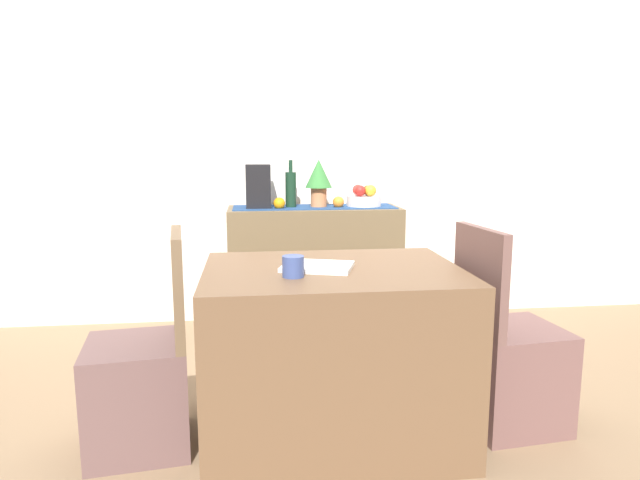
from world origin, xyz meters
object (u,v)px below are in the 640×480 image
at_px(wine_bottle, 291,189).
at_px(chair_near_window, 142,385).
at_px(coffee_cup, 293,266).
at_px(open_book, 317,267).
at_px(chair_by_corner, 509,367).
at_px(sideboard_console, 314,268).
at_px(dining_table, 332,353).
at_px(fruit_bowl, 364,201).
at_px(coffee_maker, 258,186).
at_px(potted_plant, 319,178).

bearing_deg(wine_bottle, chair_near_window, -116.32).
height_order(coffee_cup, chair_near_window, chair_near_window).
relative_size(open_book, chair_by_corner, 0.31).
height_order(sideboard_console, open_book, sideboard_console).
distance_m(dining_table, coffee_cup, 0.47).
height_order(dining_table, coffee_cup, coffee_cup).
height_order(fruit_bowl, coffee_cup, fruit_bowl).
relative_size(chair_near_window, chair_by_corner, 1.00).
relative_size(sideboard_console, chair_by_corner, 1.27).
bearing_deg(coffee_maker, wine_bottle, 0.00).
height_order(wine_bottle, coffee_cup, wine_bottle).
relative_size(dining_table, chair_near_window, 1.18).
bearing_deg(chair_near_window, dining_table, -0.15).
relative_size(potted_plant, open_book, 1.14).
relative_size(coffee_maker, coffee_cup, 3.39).
bearing_deg(open_book, chair_near_window, -162.79).
relative_size(fruit_bowl, chair_near_window, 0.26).
bearing_deg(dining_table, potted_plant, 85.47).
height_order(potted_plant, chair_by_corner, potted_plant).
height_order(sideboard_console, chair_near_window, chair_near_window).
relative_size(wine_bottle, open_book, 1.13).
height_order(wine_bottle, dining_table, wine_bottle).
relative_size(sideboard_console, dining_table, 1.08).
bearing_deg(coffee_cup, sideboard_console, 80.77).
bearing_deg(potted_plant, chair_near_window, -121.88).
relative_size(fruit_bowl, wine_bottle, 0.75).
relative_size(potted_plant, chair_by_corner, 0.35).
bearing_deg(dining_table, coffee_maker, 101.03).
distance_m(sideboard_console, wine_bottle, 0.56).
bearing_deg(chair_near_window, coffee_maker, 70.83).
height_order(coffee_maker, open_book, coffee_maker).
xyz_separation_m(sideboard_console, dining_table, (-0.09, -1.46, -0.04)).
relative_size(coffee_maker, dining_table, 0.27).
relative_size(wine_bottle, chair_by_corner, 0.35).
distance_m(coffee_maker, chair_by_corner, 1.95).
xyz_separation_m(coffee_maker, chair_by_corner, (1.08, -1.47, -0.71)).
relative_size(sideboard_console, coffee_cup, 13.52).
xyz_separation_m(dining_table, open_book, (-0.06, -0.01, 0.38)).
bearing_deg(dining_table, wine_bottle, 92.75).
bearing_deg(coffee_maker, open_book, -81.47).
xyz_separation_m(fruit_bowl, coffee_cup, (-0.60, -1.60, -0.09)).
xyz_separation_m(fruit_bowl, potted_plant, (-0.31, 0.00, 0.15)).
bearing_deg(open_book, chair_by_corner, 18.36).
bearing_deg(dining_table, coffee_cup, -141.69).
distance_m(sideboard_console, coffee_cup, 1.66).
relative_size(wine_bottle, potted_plant, 0.99).
height_order(wine_bottle, open_book, wine_bottle).
bearing_deg(sideboard_console, fruit_bowl, 0.00).
distance_m(potted_plant, coffee_cup, 1.65).
height_order(sideboard_console, dining_table, sideboard_console).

